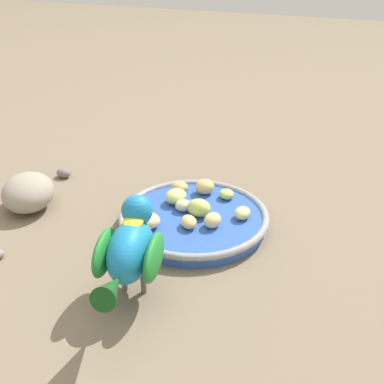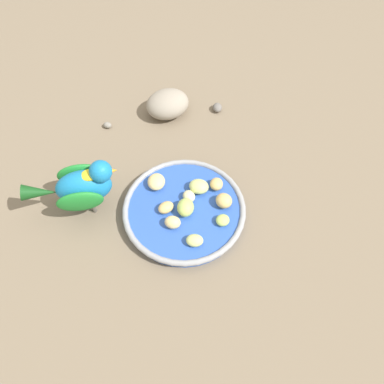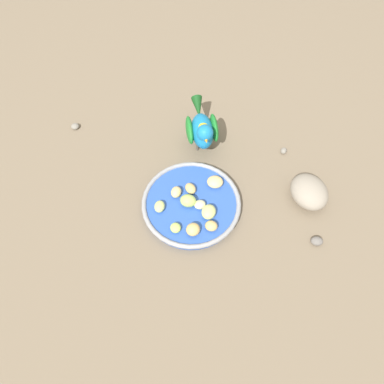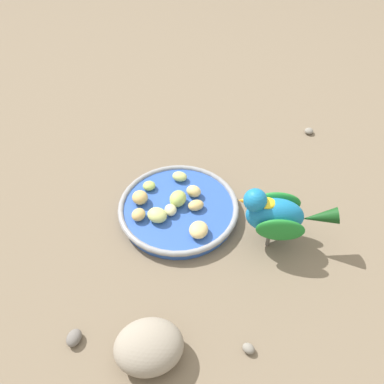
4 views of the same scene
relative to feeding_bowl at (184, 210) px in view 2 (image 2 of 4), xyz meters
The scene contains 16 objects.
ground_plane 0.04m from the feeding_bowl, 34.10° to the right, with size 4.00×4.00×0.00m, color #756651.
feeding_bowl is the anchor object (origin of this frame).
apple_piece_0 0.08m from the feeding_bowl, 134.47° to the left, with size 0.04×0.04×0.02m, color #E5C67F.
apple_piece_1 0.08m from the feeding_bowl, ahead, with size 0.03×0.03×0.03m, color tan.
apple_piece_2 0.02m from the feeding_bowl, 68.61° to the right, with size 0.04×0.03×0.03m, color #B2CC66.
apple_piece_3 0.04m from the feeding_bowl, behind, with size 0.03×0.02×0.02m, color tan.
apple_piece_4 0.05m from the feeding_bowl, 119.94° to the right, with size 0.03×0.02×0.02m, color #E5C67F.
apple_piece_5 0.03m from the feeding_bowl, 65.29° to the left, with size 0.03×0.02×0.02m, color beige.
apple_piece_6 0.08m from the feeding_bowl, 24.61° to the right, with size 0.03×0.02×0.02m, color #B2CC66.
apple_piece_7 0.08m from the feeding_bowl, 76.10° to the right, with size 0.03×0.02×0.02m, color #C6D17A.
apple_piece_8 0.08m from the feeding_bowl, 36.70° to the left, with size 0.03×0.03×0.02m, color tan.
apple_piece_9 0.06m from the feeding_bowl, 51.94° to the left, with size 0.04×0.03×0.02m, color #C6D17A.
parrot 0.20m from the feeding_bowl, behind, with size 0.18×0.10×0.13m.
rock_large 0.29m from the feeding_bowl, 97.36° to the left, with size 0.10×0.09×0.06m, color gray.
pebble_0 0.30m from the feeding_bowl, 126.60° to the left, with size 0.02×0.02×0.01m, color gray.
pebble_1 0.30m from the feeding_bowl, 74.10° to the left, with size 0.03×0.02×0.02m, color slate.
Camera 2 is at (-0.02, -0.34, 0.60)m, focal length 32.86 mm.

